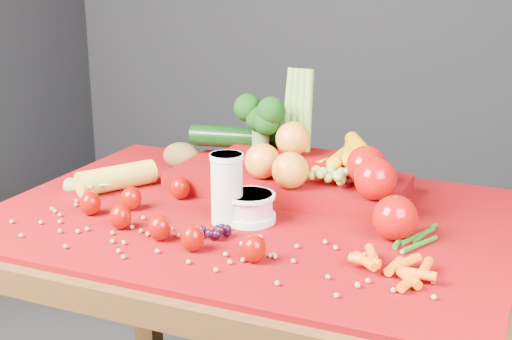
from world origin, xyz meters
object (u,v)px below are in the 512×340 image
at_px(yogurt_bowl, 249,206).
at_px(produce_mound, 300,169).
at_px(table, 252,261).
at_px(milk_glass, 227,186).

xyz_separation_m(yogurt_bowl, produce_mound, (0.04, 0.19, 0.03)).
xyz_separation_m(table, yogurt_bowl, (0.01, -0.04, 0.14)).
bearing_deg(yogurt_bowl, table, 106.50).
distance_m(table, produce_mound, 0.23).
xyz_separation_m(table, milk_glass, (-0.02, -0.07, 0.18)).
bearing_deg(produce_mound, table, -107.89).
relative_size(table, yogurt_bowl, 10.37).
bearing_deg(table, yogurt_bowl, -73.50).
height_order(yogurt_bowl, produce_mound, produce_mound).
height_order(milk_glass, yogurt_bowl, milk_glass).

